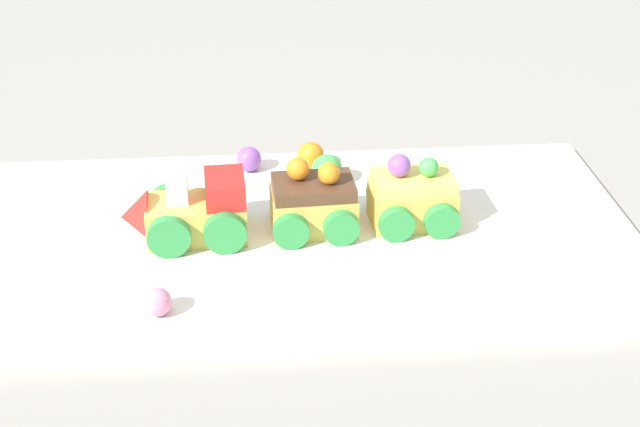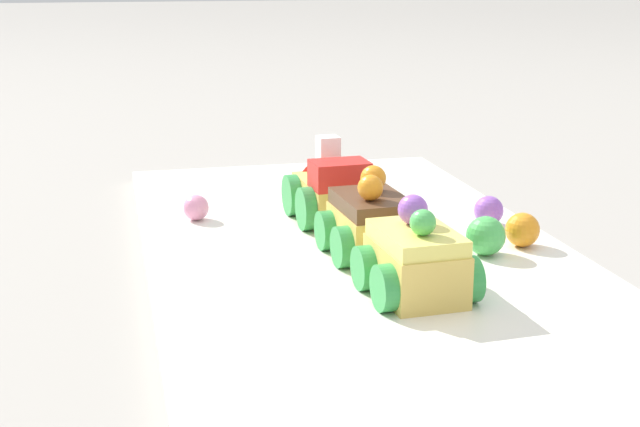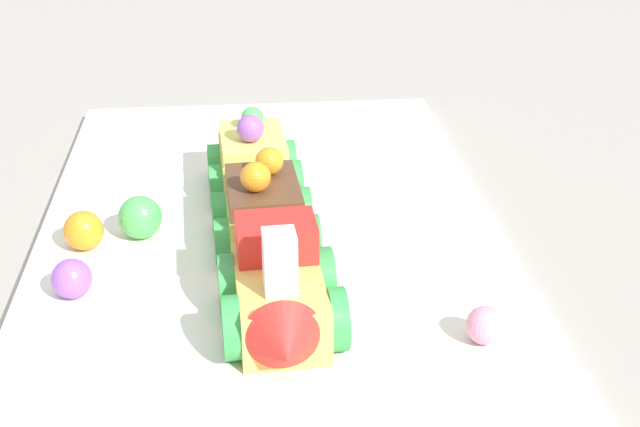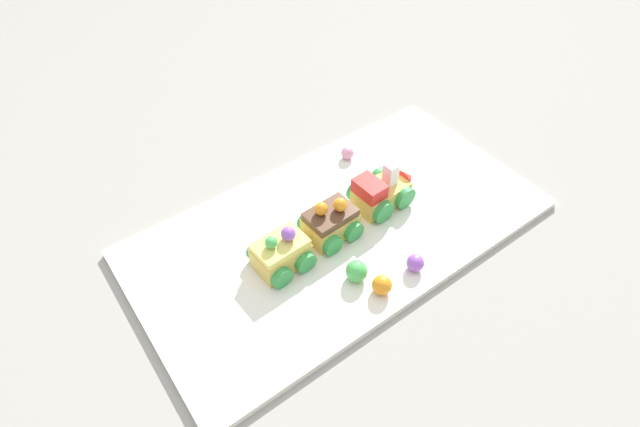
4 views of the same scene
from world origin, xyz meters
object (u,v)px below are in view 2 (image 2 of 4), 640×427
at_px(gumball_pink, 196,208).
at_px(gumball_purple, 489,211).
at_px(cake_car_lemon, 416,262).
at_px(cake_train_locomotive, 330,192).
at_px(gumball_orange, 522,230).
at_px(gumball_green, 486,236).
at_px(cake_car_chocolate, 371,225).

height_order(gumball_pink, gumball_purple, gumball_purple).
bearing_deg(gumball_purple, cake_car_lemon, 141.11).
height_order(cake_train_locomotive, gumball_purple, cake_train_locomotive).
bearing_deg(gumball_purple, cake_train_locomotive, 67.49).
height_order(cake_car_lemon, gumball_purple, cake_car_lemon).
bearing_deg(gumball_orange, cake_car_lemon, 124.92).
bearing_deg(gumball_pink, cake_car_lemon, -149.95).
bearing_deg(cake_train_locomotive, cake_car_lemon, -179.99).
distance_m(cake_car_lemon, gumball_pink, 0.26).
bearing_deg(gumball_pink, gumball_green, -125.63).
bearing_deg(cake_car_chocolate, gumball_green, -106.00).
distance_m(gumball_pink, gumball_orange, 0.28).
relative_size(cake_train_locomotive, gumball_pink, 4.91).
xyz_separation_m(cake_car_chocolate, gumball_orange, (-0.01, -0.12, -0.01)).
xyz_separation_m(cake_train_locomotive, cake_car_lemon, (-0.20, -0.01, 0.00)).
bearing_deg(gumball_green, gumball_purple, -25.32).
bearing_deg(gumball_green, cake_train_locomotive, 35.48).
relative_size(cake_car_lemon, gumball_green, 2.49).
xyz_separation_m(gumball_purple, gumball_green, (-0.08, 0.04, 0.00)).
distance_m(cake_car_lemon, gumball_purple, 0.19).
bearing_deg(gumball_orange, gumball_pink, 61.04).
distance_m(gumball_pink, gumball_purple, 0.26).
xyz_separation_m(cake_train_locomotive, gumball_green, (-0.13, -0.09, -0.01)).
distance_m(gumball_purple, gumball_green, 0.08).
bearing_deg(gumball_orange, cake_car_chocolate, 86.98).
bearing_deg(cake_train_locomotive, gumball_pink, 77.23).
relative_size(cake_train_locomotive, cake_car_chocolate, 1.45).
height_order(cake_train_locomotive, gumball_green, cake_train_locomotive).
distance_m(cake_car_chocolate, cake_car_lemon, 0.09).
bearing_deg(cake_car_lemon, gumball_pink, 27.03).
relative_size(gumball_pink, gumball_green, 0.74).
bearing_deg(cake_car_lemon, gumball_green, -52.53).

